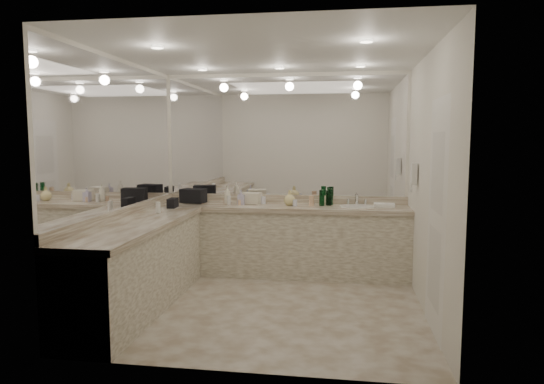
% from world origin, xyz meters
% --- Properties ---
extents(floor, '(3.20, 3.20, 0.00)m').
position_xyz_m(floor, '(0.00, 0.00, 0.00)').
color(floor, beige).
rests_on(floor, ground).
extents(ceiling, '(3.20, 3.20, 0.00)m').
position_xyz_m(ceiling, '(0.00, 0.00, 2.60)').
color(ceiling, white).
rests_on(ceiling, floor).
extents(wall_back, '(3.20, 0.02, 2.60)m').
position_xyz_m(wall_back, '(0.00, 1.50, 1.30)').
color(wall_back, silver).
rests_on(wall_back, floor).
extents(wall_left, '(0.02, 3.00, 2.60)m').
position_xyz_m(wall_left, '(-1.60, 0.00, 1.30)').
color(wall_left, silver).
rests_on(wall_left, floor).
extents(wall_right, '(0.02, 3.00, 2.60)m').
position_xyz_m(wall_right, '(1.60, 0.00, 1.30)').
color(wall_right, silver).
rests_on(wall_right, floor).
extents(vanity_back_base, '(3.20, 0.60, 0.84)m').
position_xyz_m(vanity_back_base, '(0.00, 1.20, 0.42)').
color(vanity_back_base, silver).
rests_on(vanity_back_base, floor).
extents(vanity_back_top, '(3.20, 0.64, 0.06)m').
position_xyz_m(vanity_back_top, '(0.00, 1.19, 0.87)').
color(vanity_back_top, beige).
rests_on(vanity_back_top, vanity_back_base).
extents(vanity_left_base, '(0.60, 2.40, 0.84)m').
position_xyz_m(vanity_left_base, '(-1.30, -0.30, 0.42)').
color(vanity_left_base, silver).
rests_on(vanity_left_base, floor).
extents(vanity_left_top, '(0.64, 2.42, 0.06)m').
position_xyz_m(vanity_left_top, '(-1.29, -0.30, 0.87)').
color(vanity_left_top, beige).
rests_on(vanity_left_top, vanity_left_base).
extents(backsplash_back, '(3.20, 0.04, 0.10)m').
position_xyz_m(backsplash_back, '(0.00, 1.48, 0.95)').
color(backsplash_back, beige).
rests_on(backsplash_back, vanity_back_top).
extents(backsplash_left, '(0.04, 3.00, 0.10)m').
position_xyz_m(backsplash_left, '(-1.58, 0.00, 0.95)').
color(backsplash_left, beige).
rests_on(backsplash_left, vanity_left_top).
extents(mirror_back, '(3.12, 0.01, 1.55)m').
position_xyz_m(mirror_back, '(0.00, 1.49, 1.77)').
color(mirror_back, white).
rests_on(mirror_back, wall_back).
extents(mirror_left, '(0.01, 2.92, 1.55)m').
position_xyz_m(mirror_left, '(-1.59, 0.00, 1.77)').
color(mirror_left, white).
rests_on(mirror_left, wall_left).
extents(sink, '(0.44, 0.44, 0.03)m').
position_xyz_m(sink, '(0.95, 1.20, 0.90)').
color(sink, white).
rests_on(sink, vanity_back_top).
extents(faucet, '(0.24, 0.16, 0.14)m').
position_xyz_m(faucet, '(0.95, 1.41, 0.97)').
color(faucet, silver).
rests_on(faucet, vanity_back_top).
extents(wall_phone, '(0.06, 0.10, 0.24)m').
position_xyz_m(wall_phone, '(1.56, 0.70, 1.35)').
color(wall_phone, white).
rests_on(wall_phone, wall_right).
extents(door, '(0.02, 0.82, 2.10)m').
position_xyz_m(door, '(1.59, -0.50, 1.05)').
color(door, white).
rests_on(door, wall_right).
extents(black_toiletry_bag, '(0.34, 0.25, 0.18)m').
position_xyz_m(black_toiletry_bag, '(-1.18, 1.22, 0.99)').
color(black_toiletry_bag, black).
rests_on(black_toiletry_bag, vanity_back_top).
extents(black_bag_spill, '(0.11, 0.21, 0.11)m').
position_xyz_m(black_bag_spill, '(-1.30, 0.77, 0.96)').
color(black_bag_spill, black).
rests_on(black_bag_spill, vanity_left_top).
extents(cream_cosmetic_case, '(0.27, 0.19, 0.14)m').
position_xyz_m(cream_cosmetic_case, '(-0.41, 1.27, 0.97)').
color(cream_cosmetic_case, beige).
rests_on(cream_cosmetic_case, vanity_back_top).
extents(hand_towel, '(0.27, 0.19, 0.04)m').
position_xyz_m(hand_towel, '(1.28, 1.25, 0.92)').
color(hand_towel, white).
rests_on(hand_towel, vanity_back_top).
extents(lotion_left, '(0.05, 0.05, 0.13)m').
position_xyz_m(lotion_left, '(-1.30, 0.30, 0.96)').
color(lotion_left, white).
rests_on(lotion_left, vanity_left_top).
extents(soap_bottle_a, '(0.12, 0.12, 0.24)m').
position_xyz_m(soap_bottle_a, '(-0.72, 1.22, 1.02)').
color(soap_bottle_a, white).
rests_on(soap_bottle_a, vanity_back_top).
extents(soap_bottle_b, '(0.09, 0.09, 0.19)m').
position_xyz_m(soap_bottle_b, '(-0.53, 1.17, 1.00)').
color(soap_bottle_b, '#BBB4D2').
rests_on(soap_bottle_b, vanity_back_top).
extents(soap_bottle_c, '(0.19, 0.19, 0.19)m').
position_xyz_m(soap_bottle_c, '(0.10, 1.21, 1.00)').
color(soap_bottle_c, '#E2D289').
rests_on(soap_bottle_c, vanity_back_top).
extents(green_bottle_0, '(0.06, 0.06, 0.21)m').
position_xyz_m(green_bottle_0, '(0.61, 1.34, 1.00)').
color(green_bottle_0, '#094319').
rests_on(green_bottle_0, vanity_back_top).
extents(green_bottle_1, '(0.07, 0.07, 0.19)m').
position_xyz_m(green_bottle_1, '(0.59, 1.28, 1.00)').
color(green_bottle_1, '#094319').
rests_on(green_bottle_1, vanity_back_top).
extents(green_bottle_2, '(0.07, 0.07, 0.20)m').
position_xyz_m(green_bottle_2, '(0.51, 1.23, 1.00)').
color(green_bottle_2, '#094319').
rests_on(green_bottle_2, vanity_back_top).
extents(amenity_bottle_0, '(0.06, 0.06, 0.13)m').
position_xyz_m(amenity_bottle_0, '(0.38, 1.21, 0.96)').
color(amenity_bottle_0, '#E0B28C').
rests_on(amenity_bottle_0, vanity_back_top).
extents(amenity_bottle_1, '(0.06, 0.06, 0.08)m').
position_xyz_m(amenity_bottle_1, '(0.18, 1.13, 0.94)').
color(amenity_bottle_1, silver).
rests_on(amenity_bottle_1, vanity_back_top).
extents(amenity_bottle_2, '(0.05, 0.05, 0.11)m').
position_xyz_m(amenity_bottle_2, '(-0.68, 1.16, 0.96)').
color(amenity_bottle_2, white).
rests_on(amenity_bottle_2, vanity_back_top).
extents(amenity_bottle_3, '(0.06, 0.06, 0.10)m').
position_xyz_m(amenity_bottle_3, '(-0.26, 1.30, 0.95)').
color(amenity_bottle_3, silver).
rests_on(amenity_bottle_3, vanity_back_top).
extents(amenity_bottle_4, '(0.05, 0.05, 0.07)m').
position_xyz_m(amenity_bottle_4, '(-0.76, 1.27, 0.93)').
color(amenity_bottle_4, '#E0B28C').
rests_on(amenity_bottle_4, vanity_back_top).
extents(amenity_bottle_5, '(0.04, 0.04, 0.10)m').
position_xyz_m(amenity_bottle_5, '(-1.05, 1.18, 0.95)').
color(amenity_bottle_5, '#E0B28C').
rests_on(amenity_bottle_5, vanity_back_top).
extents(amenity_bottle_6, '(0.04, 0.04, 0.07)m').
position_xyz_m(amenity_bottle_6, '(-0.54, 1.13, 0.93)').
color(amenity_bottle_6, '#E0B28C').
rests_on(amenity_bottle_6, vanity_back_top).
extents(amenity_bottle_7, '(0.04, 0.04, 0.13)m').
position_xyz_m(amenity_bottle_7, '(-0.30, 1.29, 0.96)').
color(amenity_bottle_7, white).
rests_on(amenity_bottle_7, vanity_back_top).
extents(amenity_bottle_8, '(0.06, 0.06, 0.07)m').
position_xyz_m(amenity_bottle_8, '(0.61, 1.35, 0.93)').
color(amenity_bottle_8, white).
rests_on(amenity_bottle_8, vanity_back_top).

